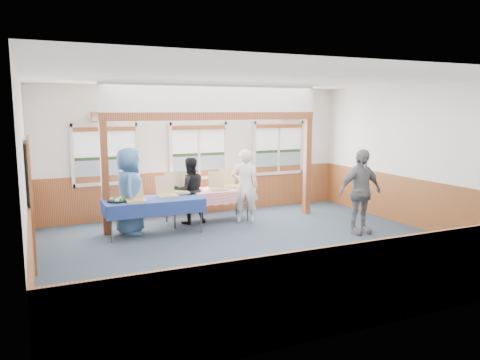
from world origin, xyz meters
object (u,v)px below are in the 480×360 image
object	(u,v)px
table_left	(153,201)
woman_black	(190,190)
table_right	(207,192)
woman_white	(245,186)
person_grey	(360,192)
man_blue	(129,191)

from	to	relation	value
table_left	woman_black	distance (m)	1.16
table_right	woman_white	distance (m)	0.91
woman_black	table_right	bearing A→B (deg)	-178.64
table_left	table_right	bearing A→B (deg)	9.82
table_left	woman_black	world-z (taller)	woman_black
woman_white	woman_black	distance (m)	1.29
table_right	person_grey	size ratio (longest dim) A/B	1.13
table_left	woman_white	size ratio (longest dim) A/B	1.28
man_blue	person_grey	size ratio (longest dim) A/B	1.02
person_grey	woman_white	bearing A→B (deg)	132.51
woman_black	man_blue	xyz separation A→B (m)	(-1.47, -0.39, 0.15)
table_left	person_grey	world-z (taller)	person_grey
table_left	man_blue	xyz separation A→B (m)	(-0.47, 0.19, 0.22)
table_left	man_blue	size ratio (longest dim) A/B	1.19
woman_black	man_blue	world-z (taller)	man_blue
woman_white	man_blue	xyz separation A→B (m)	(-2.68, 0.06, 0.06)
table_left	table_right	xyz separation A→B (m)	(1.43, 0.56, -0.00)
table_right	man_blue	distance (m)	1.94
woman_white	man_blue	world-z (taller)	man_blue
table_right	woman_black	distance (m)	0.43
man_blue	person_grey	distance (m)	4.91
table_left	man_blue	bearing A→B (deg)	146.76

